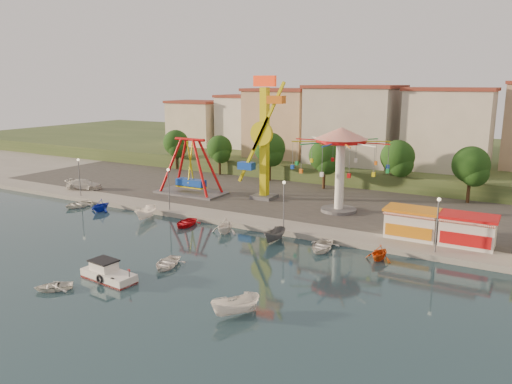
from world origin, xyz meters
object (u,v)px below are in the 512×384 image
Objects in this scene: kamikaze_tower at (265,141)px; skiff at (236,306)px; wave_swinger at (341,151)px; pirate_ship_ride at (191,168)px; van at (84,184)px; rowboat_a at (167,263)px; cabin_motorboat at (108,274)px.

kamikaze_tower is 34.61m from skiff.
wave_swinger is (11.13, -1.30, -0.36)m from kamikaze_tower.
van is at bearing -160.56° from pirate_ship_ride.
skiff is at bearing -37.96° from rowboat_a.
rowboat_a is 11.61m from skiff.
pirate_ship_ride reaches higher than skiff.
kamikaze_tower reaches higher than rowboat_a.
pirate_ship_ride is at bearing 110.03° from rowboat_a.
rowboat_a is at bearing -57.61° from pirate_ship_ride.
skiff reaches higher than rowboat_a.
pirate_ship_ride is 11.83m from kamikaze_tower.
skiff is (3.24, -29.20, -7.46)m from wave_swinger.
kamikaze_tower is 3.20× the size of van.
pirate_ship_ride is 0.61× the size of kamikaze_tower.
cabin_motorboat is at bearing -66.22° from pirate_ship_ride.
kamikaze_tower is at bearing 11.70° from pirate_ship_ride.
kamikaze_tower reaches higher than wave_swinger.
kamikaze_tower is 28.56m from van.
pirate_ship_ride is 16.90m from van.
kamikaze_tower is at bearing 98.65° from cabin_motorboat.
van reaches higher than skiff.
cabin_motorboat is 35.90m from van.
skiff is at bearing -48.25° from pirate_ship_ride.
wave_swinger is at bearing -6.68° from kamikaze_tower.
skiff is at bearing -64.77° from kamikaze_tower.
pirate_ship_ride is 22.32m from wave_swinger.
cabin_motorboat is at bearing -149.41° from skiff.
rowboat_a is 0.70× the size of van.
van is at bearing -170.24° from wave_swinger.
skiff is at bearing -83.66° from wave_swinger.
cabin_motorboat is at bearing -129.31° from rowboat_a.
skiff is (10.47, -5.01, 0.36)m from rowboat_a.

